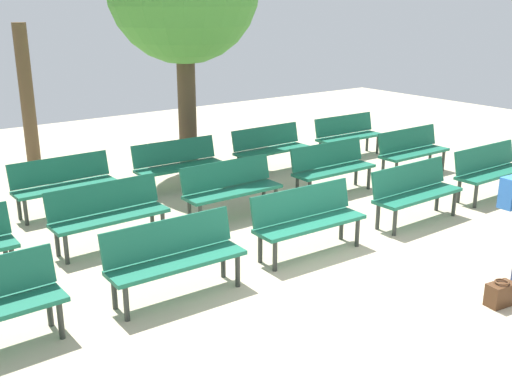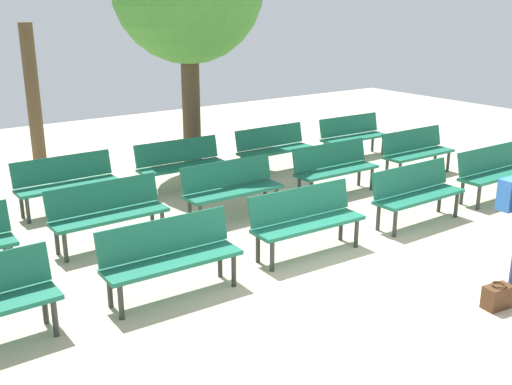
# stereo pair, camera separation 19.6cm
# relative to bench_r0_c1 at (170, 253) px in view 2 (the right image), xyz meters

# --- Properties ---
(ground_plane) EXTENTS (25.20, 25.20, 0.00)m
(ground_plane) POSITION_rel_bench_r0_c1_xyz_m (2.03, -1.56, -0.50)
(ground_plane) COLOR #BCAD8E
(bench_r0_c1) EXTENTS (1.61, 0.53, 0.87)m
(bench_r0_c1) POSITION_rel_bench_r0_c1_xyz_m (0.00, 0.00, 0.00)
(bench_r0_c1) COLOR #19664C
(bench_r0_c1) RESTS_ON ground_plane
(bench_r0_c2) EXTENTS (1.62, 0.54, 0.87)m
(bench_r0_c2) POSITION_rel_bench_r0_c1_xyz_m (2.02, 0.03, 0.00)
(bench_r0_c2) COLOR #19664C
(bench_r0_c2) RESTS_ON ground_plane
(bench_r0_c3) EXTENTS (1.60, 0.49, 0.87)m
(bench_r0_c3) POSITION_rel_bench_r0_c1_xyz_m (4.14, -0.03, 0.00)
(bench_r0_c3) COLOR #19664C
(bench_r0_c3) RESTS_ON ground_plane
(bench_r0_c4) EXTENTS (1.60, 0.49, 0.87)m
(bench_r0_c4) POSITION_rel_bench_r0_c1_xyz_m (6.15, -0.00, 0.00)
(bench_r0_c4) COLOR #19664C
(bench_r0_c4) RESTS_ON ground_plane
(bench_r1_c1) EXTENTS (1.60, 0.50, 0.87)m
(bench_r1_c1) POSITION_rel_bench_r0_c1_xyz_m (0.01, 1.83, 0.00)
(bench_r1_c1) COLOR #19664C
(bench_r1_c1) RESTS_ON ground_plane
(bench_r1_c2) EXTENTS (1.60, 0.50, 0.87)m
(bench_r1_c2) POSITION_rel_bench_r0_c1_xyz_m (2.01, 1.79, 0.00)
(bench_r1_c2) COLOR #19664C
(bench_r1_c2) RESTS_ON ground_plane
(bench_r1_c3) EXTENTS (1.60, 0.50, 0.87)m
(bench_r1_c3) POSITION_rel_bench_r0_c1_xyz_m (4.12, 1.77, 0.00)
(bench_r1_c3) COLOR #19664C
(bench_r1_c3) RESTS_ON ground_plane
(bench_r1_c4) EXTENTS (1.60, 0.48, 0.87)m
(bench_r1_c4) POSITION_rel_bench_r0_c1_xyz_m (6.23, 1.74, 0.00)
(bench_r1_c4) COLOR #19664C
(bench_r1_c4) RESTS_ON ground_plane
(bench_r2_c1) EXTENTS (1.61, 0.50, 0.87)m
(bench_r2_c1) POSITION_rel_bench_r0_c1_xyz_m (0.03, 3.57, 0.00)
(bench_r2_c1) COLOR #19664C
(bench_r2_c1) RESTS_ON ground_plane
(bench_r2_c2) EXTENTS (1.62, 0.54, 0.87)m
(bench_r2_c2) POSITION_rel_bench_r0_c1_xyz_m (2.08, 3.55, 0.00)
(bench_r2_c2) COLOR #19664C
(bench_r2_c2) RESTS_ON ground_plane
(bench_r2_c3) EXTENTS (1.61, 0.50, 0.87)m
(bench_r2_c3) POSITION_rel_bench_r0_c1_xyz_m (4.16, 3.57, 0.00)
(bench_r2_c3) COLOR #19664C
(bench_r2_c3) RESTS_ON ground_plane
(bench_r2_c4) EXTENTS (1.61, 0.52, 0.87)m
(bench_r2_c4) POSITION_rel_bench_r0_c1_xyz_m (6.25, 3.50, 0.00)
(bench_r2_c4) COLOR #19664C
(bench_r2_c4) RESTS_ON ground_plane
(tree_0) EXTENTS (0.27, 0.27, 2.84)m
(tree_0) POSITION_rel_bench_r0_c1_xyz_m (0.52, 6.72, 0.92)
(tree_0) COLOR brown
(tree_0) RESTS_ON ground_plane
(handbag) EXTENTS (0.34, 0.22, 0.29)m
(handbag) POSITION_rel_bench_r0_c1_xyz_m (2.75, -2.37, -0.37)
(handbag) COLOR #4C2D19
(handbag) RESTS_ON ground_plane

